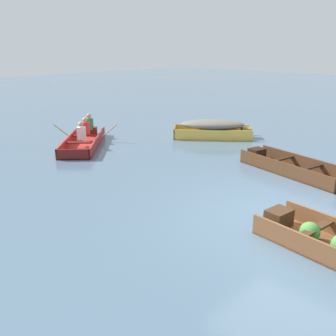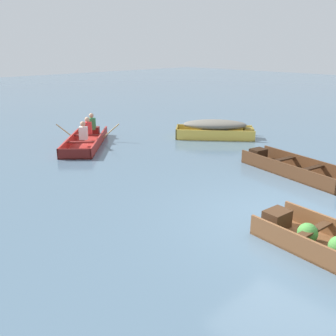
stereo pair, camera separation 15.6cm
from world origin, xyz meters
name	(u,v)px [view 2 (the right image)]	position (x,y,z in m)	size (l,w,h in m)	color
ground_plane	(292,222)	(0.00, 0.00, 0.00)	(80.00, 80.00, 0.00)	slate
dinghy_wooden_brown_foreground	(332,245)	(-0.65, -1.04, 0.17)	(1.37, 2.77, 0.44)	brown
skiff_yellow_near_moored	(216,127)	(4.57, 5.62, 0.40)	(2.72, 2.91, 0.68)	#E5BC47
skiff_dark_varnish_mid_moored	(291,168)	(2.83, 1.55, 0.13)	(1.60, 3.30, 0.38)	#4C2D19
rowboat_red_with_crew	(86,138)	(0.51, 8.22, 0.20)	(3.13, 3.21, 0.90)	#AD2D28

